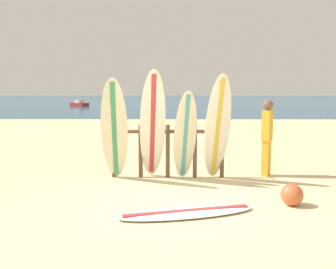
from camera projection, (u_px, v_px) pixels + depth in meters
ground_plane at (172, 210)px, 6.10m from camera, size 120.00×120.00×0.00m
ocean_water at (172, 100)px, 63.65m from camera, size 120.00×80.00×0.01m
surfboard_rack at (168, 146)px, 8.24m from camera, size 2.52×0.09×1.18m
surfboard_leaning_far_left at (114, 130)px, 7.80m from camera, size 0.64×0.95×2.21m
surfboard_leaning_left at (153, 126)px, 7.91m from camera, size 0.67×1.06×2.37m
surfboard_leaning_center_left at (185, 136)px, 7.91m from camera, size 0.59×0.78×1.94m
surfboard_leaning_center at (218, 128)px, 7.89m from camera, size 0.66×0.86×2.29m
surfboard_lying_on_sand at (187, 212)px, 5.85m from camera, size 2.29×1.13×0.08m
beachgoer_standing at (267, 134)px, 8.34m from camera, size 0.29×0.33×1.73m
small_boat_offshore at (79, 104)px, 41.93m from camera, size 2.30×2.05×0.71m
beach_ball at (292, 195)px, 6.28m from camera, size 0.38×0.38×0.38m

